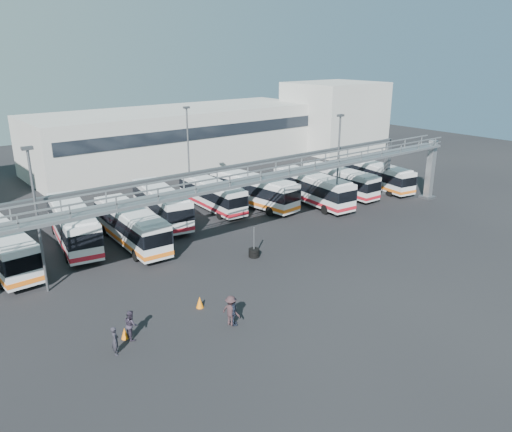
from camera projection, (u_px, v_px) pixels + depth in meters
ground at (294, 269)px, 38.31m from camera, size 140.00×140.00×0.00m
gantry at (248, 185)px, 40.93m from camera, size 51.40×5.15×7.10m
warehouse at (179, 137)px, 72.38m from camera, size 42.00×14.00×8.00m
building_right at (334, 116)px, 82.70m from camera, size 14.00×12.00×11.00m
light_pole_left at (37, 213)px, 33.06m from camera, size 0.70×0.35×10.21m
light_pole_mid at (338, 161)px, 48.75m from camera, size 0.70×0.35×10.21m
light_pole_back at (188, 148)px, 55.22m from camera, size 0.70×0.35×10.21m
bus_1 at (1, 246)px, 37.90m from camera, size 3.14×11.33×3.41m
bus_2 at (73, 224)px, 42.56m from camera, size 4.53×11.81×3.50m
bus_3 at (131, 225)px, 42.55m from camera, size 3.07×11.10×3.34m
bus_4 at (161, 203)px, 48.42m from camera, size 4.36×11.30×3.35m
bus_5 at (212, 194)px, 52.18m from camera, size 2.89×10.30×3.10m
bus_6 at (253, 189)px, 53.17m from camera, size 3.98×11.36×3.38m
bus_7 at (312, 187)px, 53.97m from camera, size 3.53×11.26×3.36m
bus_8 at (340, 180)px, 57.47m from camera, size 2.56×10.21×3.09m
bus_9 at (378, 175)px, 59.93m from camera, size 3.82×10.31×3.06m
pedestrian_a at (115, 340)px, 27.43m from camera, size 0.61×0.73×1.70m
pedestrian_b at (131, 325)px, 28.93m from camera, size 0.78×0.95×1.80m
pedestrian_c at (231, 311)px, 30.33m from camera, size 1.10×1.42×1.94m
pedestrian_d at (234, 312)px, 30.32m from camera, size 0.88×1.14×1.81m
cone_left at (125, 333)px, 29.06m from camera, size 0.53×0.53×0.70m
cone_right at (200, 302)px, 32.55m from camera, size 0.56×0.56×0.79m
tire_stack at (254, 252)px, 40.50m from camera, size 0.89×0.89×2.54m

